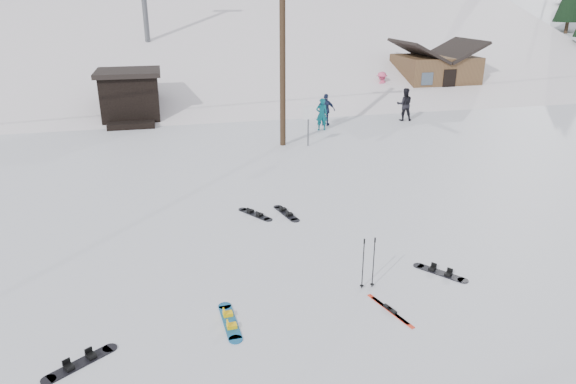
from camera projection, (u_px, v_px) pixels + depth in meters
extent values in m
plane|color=white|center=(340.00, 327.00, 10.70)|extent=(200.00, 200.00, 0.00)
cube|color=white|center=(195.00, 152.00, 64.95)|extent=(60.00, 85.24, 65.97)
cube|color=white|center=(486.00, 137.00, 68.33)|extent=(45.66, 93.98, 54.59)
cylinder|color=#3A2819|center=(283.00, 45.00, 22.25)|extent=(0.26, 0.26, 9.00)
cylinder|color=#595B60|center=(308.00, 127.00, 23.41)|extent=(0.07, 0.07, 1.80)
cube|color=white|center=(309.00, 113.00, 23.14)|extent=(0.50, 0.04, 0.60)
cube|color=black|center=(131.00, 98.00, 28.24)|extent=(3.00, 3.00, 2.50)
cube|color=black|center=(128.00, 72.00, 27.76)|extent=(3.40, 3.40, 0.25)
cube|color=black|center=(131.00, 125.00, 27.00)|extent=(2.40, 1.20, 0.30)
cube|color=brown|center=(434.00, 76.00, 35.29)|extent=(5.00, 4.00, 2.70)
cube|color=black|center=(418.00, 51.00, 34.39)|extent=(2.69, 4.40, 1.43)
cube|color=black|center=(455.00, 50.00, 34.98)|extent=(2.69, 4.40, 1.43)
cube|color=black|center=(449.00, 84.00, 33.55)|extent=(0.90, 0.06, 1.90)
cube|color=#175E95|center=(230.00, 322.00, 10.84)|extent=(0.35, 1.26, 0.03)
cylinder|color=#175E95|center=(225.00, 306.00, 11.40)|extent=(0.29, 0.29, 0.03)
cylinder|color=#175E95|center=(236.00, 339.00, 10.28)|extent=(0.29, 0.29, 0.03)
cube|color=yellow|center=(228.00, 314.00, 11.02)|extent=(0.21, 0.16, 0.08)
cube|color=yellow|center=(232.00, 326.00, 10.62)|extent=(0.21, 0.16, 0.08)
cube|color=red|center=(392.00, 312.00, 11.18)|extent=(0.46, 1.32, 0.02)
cube|color=black|center=(392.00, 311.00, 11.17)|extent=(0.13, 0.25, 0.06)
cube|color=red|center=(388.00, 309.00, 11.29)|extent=(0.46, 1.32, 0.02)
cube|color=black|center=(388.00, 308.00, 11.28)|extent=(0.13, 0.25, 0.06)
cylinder|color=black|center=(363.00, 265.00, 11.91)|extent=(0.02, 0.02, 1.25)
cylinder|color=black|center=(362.00, 286.00, 12.11)|extent=(0.09, 0.09, 0.01)
cylinder|color=black|center=(364.00, 241.00, 11.69)|extent=(0.04, 0.04, 0.11)
cylinder|color=black|center=(373.00, 263.00, 11.96)|extent=(0.02, 0.02, 1.25)
cylinder|color=black|center=(372.00, 284.00, 12.16)|extent=(0.09, 0.09, 0.01)
cylinder|color=black|center=(375.00, 240.00, 11.75)|extent=(0.04, 0.04, 0.11)
cube|color=black|center=(80.00, 363.00, 9.61)|extent=(1.16, 0.91, 0.02)
cylinder|color=black|center=(110.00, 348.00, 10.03)|extent=(0.28, 0.28, 0.02)
cylinder|color=black|center=(48.00, 380.00, 9.20)|extent=(0.28, 0.28, 0.02)
cube|color=black|center=(91.00, 355.00, 9.74)|extent=(0.23, 0.25, 0.08)
cube|color=black|center=(69.00, 367.00, 9.44)|extent=(0.23, 0.25, 0.08)
cube|color=black|center=(255.00, 214.00, 16.20)|extent=(0.87, 1.14, 0.02)
cylinder|color=black|center=(243.00, 209.00, 16.58)|extent=(0.27, 0.27, 0.02)
cylinder|color=black|center=(268.00, 220.00, 15.81)|extent=(0.27, 0.27, 0.02)
cube|color=black|center=(251.00, 211.00, 16.32)|extent=(0.24, 0.23, 0.08)
cube|color=black|center=(260.00, 215.00, 16.04)|extent=(0.24, 0.23, 0.08)
cube|color=black|center=(440.00, 273.00, 12.77)|extent=(0.92, 1.09, 0.02)
cylinder|color=black|center=(463.00, 281.00, 12.42)|extent=(0.27, 0.27, 0.02)
cylinder|color=black|center=(419.00, 266.00, 13.11)|extent=(0.27, 0.27, 0.02)
cube|color=black|center=(448.00, 274.00, 12.62)|extent=(0.24, 0.23, 0.08)
cube|color=black|center=(432.00, 268.00, 12.87)|extent=(0.24, 0.23, 0.08)
cube|color=black|center=(286.00, 213.00, 16.27)|extent=(0.56, 1.25, 0.02)
cylinder|color=black|center=(278.00, 207.00, 16.78)|extent=(0.28, 0.28, 0.02)
cylinder|color=black|center=(295.00, 220.00, 15.76)|extent=(0.28, 0.28, 0.02)
cube|color=black|center=(283.00, 209.00, 16.44)|extent=(0.23, 0.19, 0.08)
cube|color=black|center=(289.00, 214.00, 16.07)|extent=(0.23, 0.19, 0.08)
imported|color=#0B636E|center=(322.00, 114.00, 26.22)|extent=(0.63, 0.43, 1.65)
imported|color=black|center=(405.00, 104.00, 28.26)|extent=(1.02, 0.88, 1.80)
imported|color=#E4507C|center=(381.00, 87.00, 33.56)|extent=(1.41, 1.17, 1.90)
imported|color=#1A2443|center=(326.00, 110.00, 27.17)|extent=(1.05, 0.89, 1.69)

